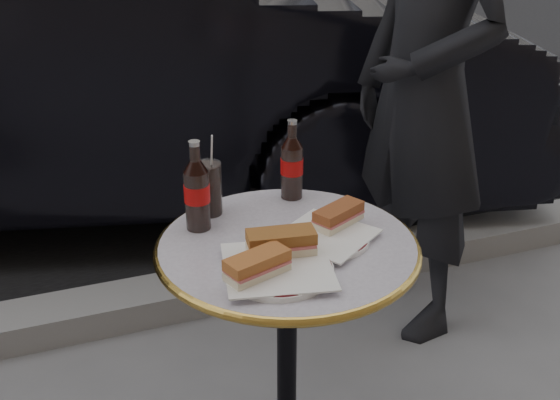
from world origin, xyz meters
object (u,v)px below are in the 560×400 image
object	(u,v)px
cola_bottle_left	(197,186)
parked_car	(38,48)
bistro_table	(287,368)
cola_bottle_right	(292,159)
cola_glass	(209,188)
plate_right	(326,238)
pedestrian	(426,93)
plate_left	(278,270)

from	to	relation	value
cola_bottle_left	parked_car	size ratio (longest dim) A/B	0.05
bistro_table	cola_bottle_right	distance (m)	0.54
cola_glass	plate_right	bearing A→B (deg)	-46.59
pedestrian	cola_bottle_right	bearing A→B (deg)	-68.65
plate_left	cola_glass	world-z (taller)	cola_glass
bistro_table	cola_bottle_left	bearing A→B (deg)	140.57
bistro_table	cola_bottle_left	size ratio (longest dim) A/B	3.26
cola_bottle_right	parked_car	distance (m)	1.95
cola_glass	pedestrian	xyz separation A→B (m)	(0.84, 0.37, 0.06)
bistro_table	plate_right	xyz separation A→B (m)	(0.09, -0.02, 0.37)
bistro_table	plate_left	distance (m)	0.40
plate_right	cola_bottle_right	world-z (taller)	cola_bottle_right
cola_bottle_left	parked_car	bearing A→B (deg)	97.79
plate_left	plate_right	world-z (taller)	plate_left
cola_bottle_left	bistro_table	bearing A→B (deg)	-39.43
plate_left	pedestrian	bearing A→B (deg)	41.98
pedestrian	plate_right	bearing A→B (deg)	-54.39
plate_left	cola_bottle_left	distance (m)	0.30
pedestrian	cola_bottle_left	bearing A→B (deg)	-72.28
plate_left	pedestrian	xyz separation A→B (m)	(0.77, 0.70, 0.12)
bistro_table	parked_car	bearing A→B (deg)	101.90
bistro_table	plate_right	bearing A→B (deg)	-12.31
cola_bottle_left	parked_car	distance (m)	1.98
plate_right	parked_car	world-z (taller)	parked_car
bistro_table	cola_bottle_left	world-z (taller)	cola_bottle_left
cola_glass	parked_car	bearing A→B (deg)	99.42
cola_bottle_left	cola_glass	xyz separation A→B (m)	(0.05, 0.07, -0.04)
parked_car	cola_bottle_right	bearing A→B (deg)	-150.07
parked_car	plate_right	bearing A→B (deg)	-152.15
pedestrian	bistro_table	bearing A→B (deg)	-59.18
plate_right	pedestrian	world-z (taller)	pedestrian
pedestrian	plate_left	bearing A→B (deg)	-56.53
bistro_table	cola_bottle_right	bearing A→B (deg)	66.60
plate_left	cola_bottle_left	size ratio (longest dim) A/B	1.08
plate_right	cola_bottle_left	size ratio (longest dim) A/B	0.92
pedestrian	cola_glass	bearing A→B (deg)	-74.83
plate_right	pedestrian	bearing A→B (deg)	44.12
cola_bottle_left	parked_car	world-z (taller)	parked_car
plate_left	pedestrian	distance (m)	1.05
cola_glass	pedestrian	world-z (taller)	pedestrian
bistro_table	cola_bottle_left	distance (m)	0.53
cola_bottle_right	pedestrian	bearing A→B (deg)	29.86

